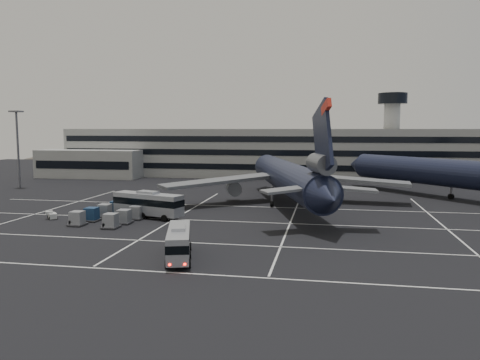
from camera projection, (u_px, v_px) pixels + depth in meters
name	position (u px, v px, depth m)	size (l,w,h in m)	color
ground	(205.00, 226.00, 67.66)	(260.00, 260.00, 0.00)	black
lane_markings	(212.00, 225.00, 68.19)	(90.00, 55.62, 0.01)	silver
terminal	(257.00, 153.00, 136.97)	(125.00, 26.00, 24.00)	gray
hills	(328.00, 182.00, 231.81)	(352.00, 180.00, 44.00)	#38332B
lightpole_left	(17.00, 138.00, 110.61)	(2.40, 2.40, 18.28)	slate
trijet_main	(288.00, 177.00, 85.30)	(45.56, 56.64, 18.08)	black
trijet_far	(456.00, 173.00, 92.10)	(42.52, 46.77, 18.08)	black
bus_near	(179.00, 241.00, 50.47)	(5.07, 10.40, 3.58)	#9EA0A6
bus_far	(148.00, 203.00, 73.71)	(12.36, 6.35, 4.27)	#9EA0A6
tug_b	(52.00, 215.00, 72.86)	(2.22, 2.29, 1.29)	silver
uld_cluster	(114.00, 214.00, 71.79)	(9.50, 13.66, 2.10)	#2D2D30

